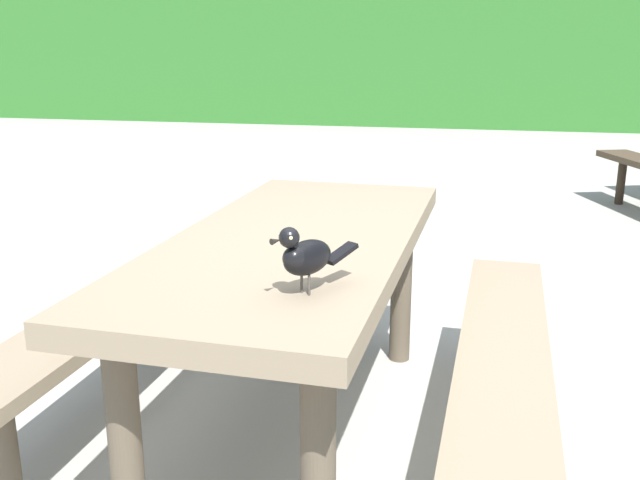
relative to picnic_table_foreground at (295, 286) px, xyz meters
name	(u,v)px	position (x,y,z in m)	size (l,w,h in m)	color
ground_plane	(377,446)	(0.30, -0.04, -0.56)	(60.00, 60.00, 0.00)	#A3A099
hedge_wall	(462,56)	(0.30, 10.17, 0.57)	(28.00, 1.50, 2.25)	#2D6B28
picnic_table_foreground	(295,286)	(0.00, 0.00, 0.00)	(1.75, 1.83, 0.74)	#84725B
bird_grackle	(304,255)	(0.17, -0.57, 0.29)	(0.18, 0.25, 0.18)	black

